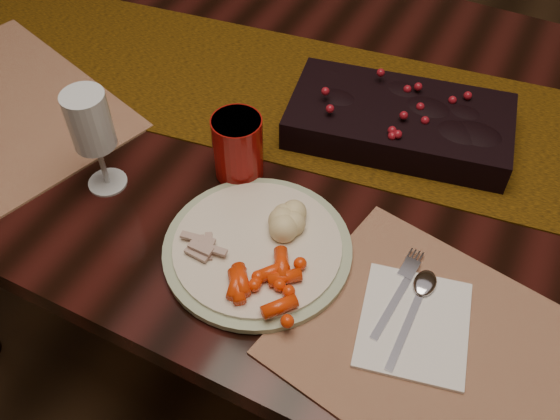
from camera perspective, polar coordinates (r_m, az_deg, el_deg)
The scene contains 14 objects.
floor at distance 1.67m, azimuth 5.19°, elevation -12.59°, with size 5.00×5.00×0.00m, color black.
dining_table at distance 1.36m, azimuth 6.28°, elevation -5.08°, with size 1.80×1.00×0.75m, color black.
table_runner at distance 1.13m, azimuth 6.64°, elevation 9.23°, with size 1.71×0.35×0.00m, color #4F3815.
centerpiece at distance 1.06m, azimuth 10.90°, elevation 8.34°, with size 0.36×0.19×0.07m, color black, non-canonical shape.
placemat_main at distance 0.84m, azimuth 15.63°, elevation -12.84°, with size 0.42×0.31×0.00m, color #9D6F50.
dinner_plate at distance 0.89m, azimuth -2.08°, elevation -3.47°, with size 0.27×0.27×0.02m, color beige.
baby_carrots at distance 0.84m, azimuth -1.22°, elevation -6.23°, with size 0.10×0.08×0.02m, color red, non-canonical shape.
mashed_potatoes at distance 0.89m, azimuth 0.75°, elevation -0.65°, with size 0.07×0.06×0.04m, color tan, non-canonical shape.
turkey_shreds at distance 0.88m, azimuth -7.18°, elevation -3.50°, with size 0.06×0.05×0.01m, color #A28777, non-canonical shape.
napkin at distance 0.85m, azimuth 12.16°, elevation -10.14°, with size 0.14×0.16×0.01m, color white.
fork at distance 0.86m, azimuth 10.56°, elevation -7.85°, with size 0.02×0.14×0.00m, color silver, non-canonical shape.
spoon at distance 0.85m, azimuth 11.90°, elevation -9.46°, with size 0.03×0.15×0.00m, color #A5A6B9, non-canonical shape.
red_cup at distance 0.97m, azimuth -3.87°, elevation 5.78°, with size 0.08×0.08×0.11m, color maroon.
wine_glass at distance 0.97m, azimuth -16.50°, elevation 5.96°, with size 0.06×0.06×0.18m, color #ACBBCB, non-canonical shape.
Camera 1 is at (0.22, -0.77, 1.47)m, focal length 40.00 mm.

